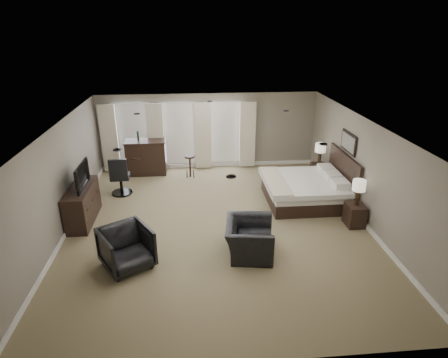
{
  "coord_description": "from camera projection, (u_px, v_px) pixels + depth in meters",
  "views": [
    {
      "loc": [
        -0.6,
        -8.37,
        4.82
      ],
      "look_at": [
        0.2,
        0.4,
        1.1
      ],
      "focal_mm": 30.0,
      "sensor_mm": 36.0,
      "label": 1
    }
  ],
  "objects": [
    {
      "name": "nightstand_far",
      "position": [
        318.0,
        172.0,
        12.15
      ],
      "size": [
        0.43,
        0.53,
        0.57
      ],
      "primitive_type": "cube",
      "color": "black",
      "rests_on": "ground"
    },
    {
      "name": "bar_stool_right",
      "position": [
        190.0,
        166.0,
        12.43
      ],
      "size": [
        0.43,
        0.43,
        0.75
      ],
      "primitive_type": "cube",
      "rotation": [
        0.0,
        0.0,
        0.23
      ],
      "color": "black",
      "rests_on": "ground"
    },
    {
      "name": "lamp_near",
      "position": [
        358.0,
        193.0,
        9.25
      ],
      "size": [
        0.33,
        0.33,
        0.67
      ],
      "primitive_type": "cube",
      "color": "beige",
      "rests_on": "nightstand_near"
    },
    {
      "name": "tv",
      "position": [
        79.0,
        185.0,
        9.41
      ],
      "size": [
        0.63,
        1.09,
        0.14
      ],
      "primitive_type": "imported",
      "rotation": [
        0.0,
        0.0,
        1.57
      ],
      "color": "black",
      "rests_on": "dresser"
    },
    {
      "name": "bar_counter",
      "position": [
        146.0,
        157.0,
        12.64
      ],
      "size": [
        1.36,
        0.7,
        1.18
      ],
      "primitive_type": "cube",
      "color": "black",
      "rests_on": "ground"
    },
    {
      "name": "nightstand_near",
      "position": [
        355.0,
        215.0,
        9.49
      ],
      "size": [
        0.43,
        0.52,
        0.57
      ],
      "primitive_type": "cube",
      "color": "black",
      "rests_on": "ground"
    },
    {
      "name": "bar_stool_left",
      "position": [
        137.0,
        167.0,
        12.48
      ],
      "size": [
        0.42,
        0.42,
        0.69
      ],
      "primitive_type": "cube",
      "rotation": [
        0.0,
        0.0,
        -0.38
      ],
      "color": "black",
      "rests_on": "ground"
    },
    {
      "name": "armchair_near",
      "position": [
        249.0,
        233.0,
        8.23
      ],
      "size": [
        0.94,
        1.28,
        1.03
      ],
      "primitive_type": "imported",
      "rotation": [
        0.0,
        0.0,
        1.42
      ],
      "color": "black",
      "rests_on": "ground"
    },
    {
      "name": "dresser",
      "position": [
        83.0,
        204.0,
        9.62
      ],
      "size": [
        0.53,
        1.64,
        0.95
      ],
      "primitive_type": "cube",
      "color": "black",
      "rests_on": "ground"
    },
    {
      "name": "room",
      "position": [
        217.0,
        178.0,
        9.1
      ],
      "size": [
        7.6,
        8.6,
        2.64
      ],
      "color": "#76694B",
      "rests_on": "ground"
    },
    {
      "name": "window_bay",
      "position": [
        179.0,
        136.0,
        12.82
      ],
      "size": [
        5.25,
        0.2,
        2.3
      ],
      "color": "silver",
      "rests_on": "room"
    },
    {
      "name": "desk_chair",
      "position": [
        120.0,
        175.0,
        11.11
      ],
      "size": [
        0.64,
        0.64,
        1.19
      ],
      "primitive_type": "cube",
      "rotation": [
        0.0,
        0.0,
        3.19
      ],
      "color": "black",
      "rests_on": "ground"
    },
    {
      "name": "armchair_far",
      "position": [
        126.0,
        246.0,
        7.79
      ],
      "size": [
        1.28,
        1.26,
        0.99
      ],
      "primitive_type": "imported",
      "rotation": [
        0.0,
        0.0,
        0.55
      ],
      "color": "black",
      "rests_on": "ground"
    },
    {
      "name": "wall_art",
      "position": [
        348.0,
        142.0,
        10.27
      ],
      "size": [
        0.04,
        0.96,
        0.56
      ],
      "primitive_type": "cube",
      "color": "slate",
      "rests_on": "room"
    },
    {
      "name": "bed",
      "position": [
        305.0,
        179.0,
        10.58
      ],
      "size": [
        2.22,
        2.12,
        1.41
      ],
      "primitive_type": "cube",
      "color": "silver",
      "rests_on": "ground"
    },
    {
      "name": "lamp_far",
      "position": [
        320.0,
        154.0,
        11.91
      ],
      "size": [
        0.34,
        0.34,
        0.69
      ],
      "primitive_type": "cube",
      "color": "beige",
      "rests_on": "nightstand_far"
    }
  ]
}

